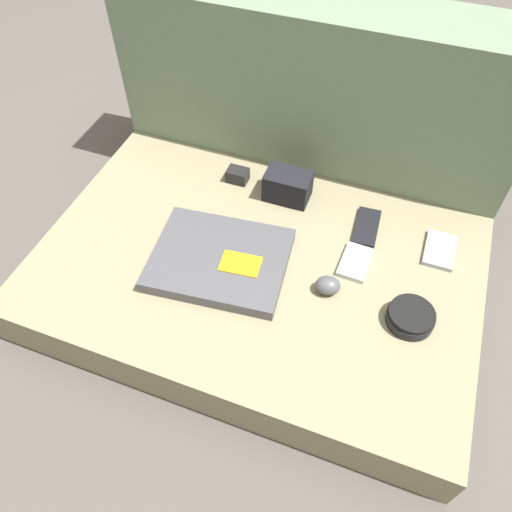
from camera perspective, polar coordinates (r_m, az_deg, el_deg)
name	(u,v)px	position (r m, az deg, el deg)	size (l,w,h in m)	color
ground_plane	(256,291)	(1.26, 0.00, -4.00)	(8.00, 8.00, 0.00)	#4C4742
couch_seat	(256,277)	(1.21, 0.00, -2.38)	(1.02, 0.67, 0.12)	#847A5B
couch_backrest	(314,105)	(1.37, 6.68, 16.80)	(1.02, 0.20, 0.53)	#60755B
laptop	(220,260)	(1.15, -4.16, -0.43)	(0.33, 0.28, 0.03)	#47474C
computer_mouse	(328,285)	(1.11, 8.21, -3.34)	(0.07, 0.06, 0.04)	#4C4C51
speaker_puck	(411,317)	(1.10, 17.25, -6.68)	(0.10, 0.10, 0.03)	black
phone_silver	(366,227)	(1.26, 12.51, 3.25)	(0.06, 0.13, 0.01)	black
phone_black	(440,250)	(1.25, 20.26, 0.64)	(0.07, 0.11, 0.01)	#99999E
phone_small	(355,262)	(1.18, 11.28, -0.69)	(0.07, 0.10, 0.01)	#B7B7BC
camera_pouch	(288,186)	(1.28, 3.65, 8.00)	(0.12, 0.07, 0.08)	black
charger_brick	(238,175)	(1.34, -2.11, 9.21)	(0.06, 0.04, 0.04)	black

